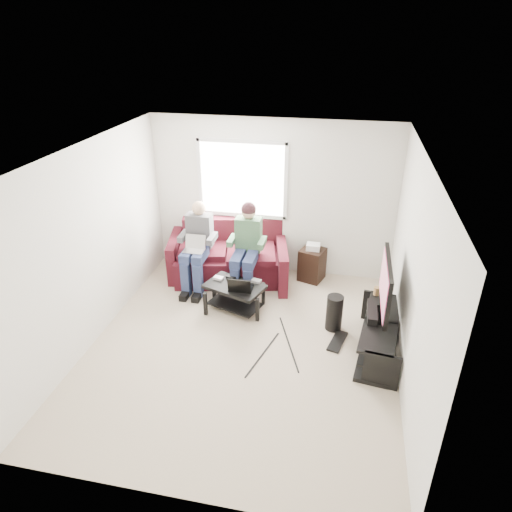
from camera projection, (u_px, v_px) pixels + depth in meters
The scene contains 26 objects.
floor at pixel (242, 347), 6.11m from camera, with size 4.50×4.50×0.00m, color #C2B297.
ceiling at pixel (239, 155), 4.93m from camera, with size 4.50×4.50×0.00m, color white.
wall_back at pixel (272, 199), 7.48m from camera, with size 4.50×4.50×0.00m, color silver.
wall_front at pixel (174, 392), 3.56m from camera, with size 4.50×4.50×0.00m, color silver.
wall_left at pixel (90, 247), 5.88m from camera, with size 4.50×4.50×0.00m, color silver.
wall_right at pixel (412, 278), 5.16m from camera, with size 4.50×4.50×0.00m, color silver.
window at pixel (242, 179), 7.42m from camera, with size 1.48×0.04×1.28m.
sofa at pixel (228, 258), 7.66m from camera, with size 2.19×1.28×0.94m.
person_left at pixel (197, 242), 7.21m from camera, with size 0.40×0.70×1.39m.
person_right at pixel (247, 243), 7.06m from camera, with size 0.40×0.71×1.44m.
laptop_silver at pixel (194, 247), 7.08m from camera, with size 0.32×0.22×0.24m, color silver, non-canonical shape.
coffee_table at pixel (235, 292), 6.78m from camera, with size 0.97×0.77×0.42m.
laptop_black at pixel (241, 282), 6.58m from camera, with size 0.34×0.24×0.24m, color black, non-canonical shape.
controller_a at pixel (218, 278), 6.87m from camera, with size 0.14×0.09×0.04m, color silver.
controller_b at pixel (231, 277), 6.89m from camera, with size 0.14×0.09×0.04m, color black.
controller_c at pixel (256, 281), 6.79m from camera, with size 0.14×0.09×0.04m, color gray.
tv_stand at pixel (379, 337), 5.95m from camera, with size 0.62×1.48×0.47m.
tv at pixel (385, 286), 5.71m from camera, with size 0.12×1.10×0.81m.
soundbar at pixel (372, 312), 5.92m from camera, with size 0.12×0.50×0.10m, color black.
drink_cup at pixel (376, 291), 6.36m from camera, with size 0.08×0.08×0.12m, color #A47947.
console_white at pixel (381, 352), 5.57m from camera, with size 0.30×0.22×0.06m, color silver.
console_grey at pixel (379, 319), 6.18m from camera, with size 0.34×0.26×0.08m, color gray.
console_black at pixel (380, 335), 5.87m from camera, with size 0.38×0.30×0.07m, color black.
subwoofer at pixel (334, 313), 6.37m from camera, with size 0.23×0.23×0.52m, color black.
keyboard_floor at pixel (337, 341), 6.20m from camera, with size 0.16×0.48×0.03m, color black.
end_table at pixel (312, 264), 7.60m from camera, with size 0.37×0.37×0.65m.
Camera 1 is at (1.16, -4.75, 3.87)m, focal length 32.00 mm.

